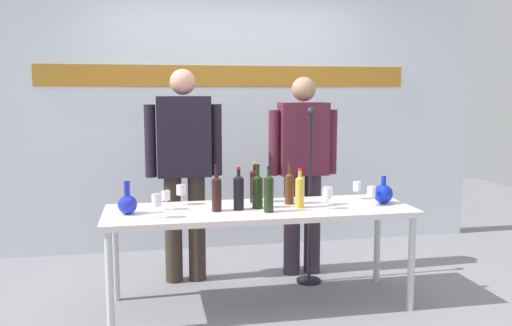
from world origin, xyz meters
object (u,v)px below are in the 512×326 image
Objects in this scene: decanter_blue_right at (383,193)px; presenter_left at (184,161)px; wine_bottle_0 at (289,187)px; wine_glass_left_2 at (181,190)px; wine_bottle_2 at (217,192)px; wine_bottle_4 at (254,185)px; wine_glass_left_0 at (166,196)px; wine_glass_right_0 at (371,192)px; wine_glass_left_1 at (157,201)px; microphone_stand at (309,226)px; display_table at (260,216)px; wine_glass_right_1 at (327,194)px; wine_bottle_1 at (257,190)px; presenter_right at (303,163)px; wine_bottle_6 at (269,192)px; decanter_blue_left at (127,203)px; wine_glass_right_2 at (357,187)px; wine_bottle_5 at (300,190)px; wine_glass_right_3 at (328,192)px; wine_bottle_3 at (239,191)px.

presenter_left reaches higher than decanter_blue_right.
presenter_left is at bearing 144.39° from wine_bottle_0.
presenter_left reaches higher than wine_glass_left_2.
wine_bottle_2 is 0.40m from wine_bottle_4.
wine_glass_right_0 reaches higher than wine_glass_left_0.
microphone_stand is at bearing 25.10° from wine_glass_left_1.
wine_glass_left_2 reaches higher than display_table.
wine_bottle_1 is at bearing 165.45° from wine_glass_right_1.
wine_bottle_6 is at bearing -121.04° from presenter_right.
wine_glass_right_0 is (-0.12, -0.07, 0.03)m from decanter_blue_right.
decanter_blue_left is 1.42× the size of wine_glass_left_1.
display_table is at bearing -167.32° from wine_glass_right_2.
wine_bottle_4 reaches higher than wine_glass_left_1.
wine_bottle_0 is 0.57m from wine_glass_right_2.
wine_bottle_5 reaches higher than wine_glass_right_3.
wine_glass_right_1 is (0.22, -0.22, -0.02)m from wine_bottle_0.
wine_bottle_4 reaches higher than wine_glass_right_2.
wine_glass_left_2 is 1.11× the size of wine_glass_right_3.
wine_glass_right_2 is at bearing -1.94° from wine_glass_left_2.
display_table is at bearing -51.91° from presenter_left.
wine_bottle_5 reaches higher than decanter_blue_left.
presenter_right is 12.22× the size of wine_glass_left_0.
wine_bottle_4 is (0.01, 0.20, 0.00)m from wine_bottle_1.
wine_bottle_6 is at bearing -162.30° from wine_glass_right_3.
presenter_left reaches higher than wine_glass_right_2.
presenter_right reaches higher than wine_bottle_2.
wine_glass_left_0 is (-0.90, -0.03, -0.03)m from wine_bottle_0.
presenter_left is 5.26× the size of wine_bottle_2.
wine_bottle_1 is at bearing 14.03° from wine_glass_left_1.
wine_glass_right_0 reaches higher than wine_glass_right_2.
presenter_left is 5.64× the size of wine_bottle_4.
presenter_left is at bearing 105.07° from wine_bottle_2.
wine_glass_left_2 is 1.11m from microphone_stand.
wine_bottle_0 is at bearing 162.35° from wine_glass_right_0.
wine_bottle_0 is at bearing 14.23° from wine_bottle_2.
wine_bottle_5 is at bearing -1.24° from decanter_blue_left.
wine_bottle_2 is at bearing -151.54° from microphone_stand.
wine_bottle_3 is 0.51m from wine_glass_left_0.
display_table is 1.31× the size of presenter_right.
wine_bottle_2 is at bearing -17.85° from wine_glass_left_0.
wine_bottle_0 is 0.15m from wine_bottle_5.
wine_bottle_2 is at bearing 17.98° from wine_glass_left_1.
presenter_right is 0.93m from wine_bottle_3.
wine_bottle_6 is at bearing -69.86° from wine_bottle_1.
wine_glass_left_0 is (-0.50, 0.09, -0.03)m from wine_bottle_3.
wine_bottle_4 reaches higher than wine_glass_left_0.
wine_glass_left_0 is 1.25m from microphone_stand.
decanter_blue_right is 0.42m from wine_glass_right_3.
wine_glass_right_3 is at bearing -88.51° from presenter_right.
wine_glass_right_1 is (0.77, -0.08, -0.03)m from wine_bottle_2.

